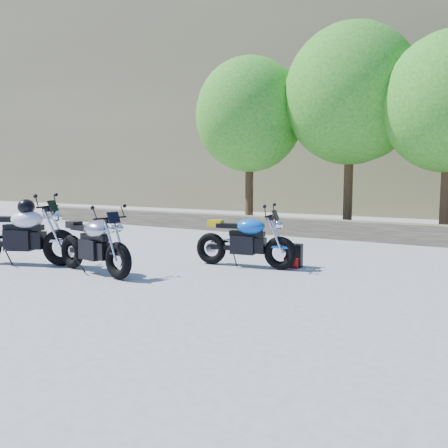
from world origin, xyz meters
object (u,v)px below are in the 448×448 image
at_px(silver_bike, 94,245).
at_px(backpack, 293,256).
at_px(white_bike, 21,233).
at_px(blue_bike, 245,241).

relative_size(silver_bike, backpack, 4.67).
height_order(white_bike, blue_bike, white_bike).
distance_m(white_bike, blue_bike, 4.24).
bearing_deg(silver_bike, blue_bike, 52.63).
xyz_separation_m(blue_bike, backpack, (0.77, 0.44, -0.27)).
bearing_deg(backpack, blue_bike, -159.11).
distance_m(silver_bike, backpack, 3.56).
height_order(blue_bike, backpack, blue_bike).
relative_size(silver_bike, white_bike, 0.93).
bearing_deg(silver_bike, backpack, 49.31).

